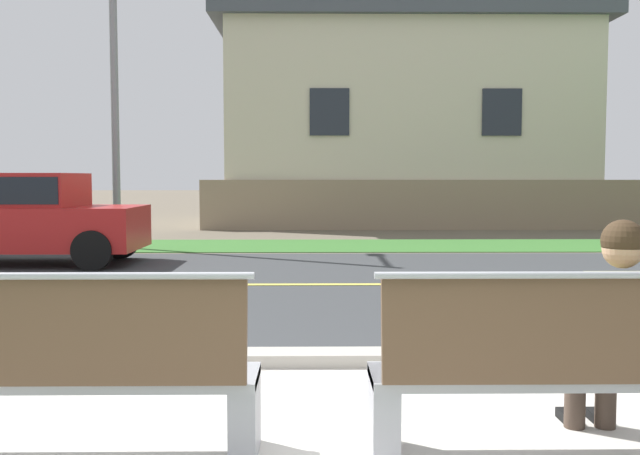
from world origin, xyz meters
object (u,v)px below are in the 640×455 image
Objects in this scene: bench_left at (70,375)px; seated_person_olive at (613,325)px; bench_right at (556,373)px; car_red_far at (11,214)px; streetlamp at (116,47)px.

seated_person_olive reaches higher than bench_left.
bench_left is at bearing -176.57° from seated_person_olive.
bench_right is 10.55m from car_red_far.
bench_right is (2.50, 0.00, 0.00)m from bench_left.
streetlamp is at bearing 103.74° from bench_left.
car_red_far reaches higher than bench_right.
car_red_far is at bearing 126.77° from bench_right.
car_red_far is at bearing 128.89° from seated_person_olive.
bench_left is at bearing -76.26° from streetlamp.
bench_right is 13.11m from streetlamp.
car_red_far is (-6.68, 8.28, 0.18)m from seated_person_olive.
bench_right is at bearing -65.11° from streetlamp.
bench_left is at bearing -65.71° from car_red_far.
seated_person_olive is at bearing 3.43° from bench_left.
bench_left is 0.26× the size of streetlamp.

